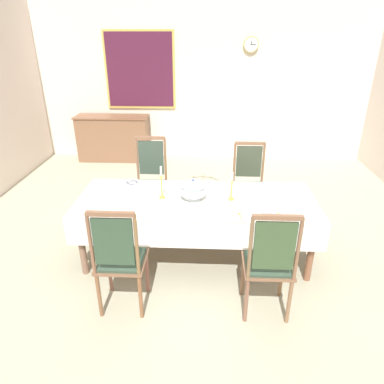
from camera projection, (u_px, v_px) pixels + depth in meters
ground at (196, 256)px, 4.16m from camera, size 6.46×7.19×0.04m
back_wall at (203, 70)px, 6.71m from camera, size 6.46×0.08×3.48m
dining_table at (196, 205)px, 3.87m from camera, size 2.61×1.00×0.74m
tablecloth at (196, 205)px, 3.87m from camera, size 2.63×1.02×0.31m
chair_south_a at (119, 258)px, 3.12m from camera, size 0.44×0.42×1.11m
chair_north_a at (151, 179)px, 4.76m from camera, size 0.44×0.42×1.15m
chair_south_b at (269, 262)px, 3.06m from camera, size 0.44×0.42×1.12m
chair_north_b at (249, 182)px, 4.70m from camera, size 0.44×0.42×1.09m
soup_tureen at (193, 189)px, 3.80m from camera, size 0.30×0.30×0.24m
candlestick_west at (162, 186)px, 3.80m from camera, size 0.07×0.07×0.38m
candlestick_east at (232, 189)px, 3.77m from camera, size 0.07×0.07×0.33m
bowl_near_left at (269, 215)px, 3.47m from camera, size 0.15×0.15×0.03m
bowl_near_right at (228, 214)px, 3.47m from camera, size 0.20×0.20×0.04m
bowl_far_left at (132, 184)px, 4.18m from camera, size 0.16×0.16×0.03m
spoon_primary at (279, 215)px, 3.49m from camera, size 0.04×0.18×0.01m
spoon_secondary at (240, 215)px, 3.50m from camera, size 0.04×0.18×0.01m
sideboard at (114, 138)px, 7.04m from camera, size 1.44×0.48×0.90m
mounted_clock at (251, 45)px, 6.41m from camera, size 0.28×0.06×0.28m
framed_painting at (140, 70)px, 6.70m from camera, size 1.36×0.05×1.44m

